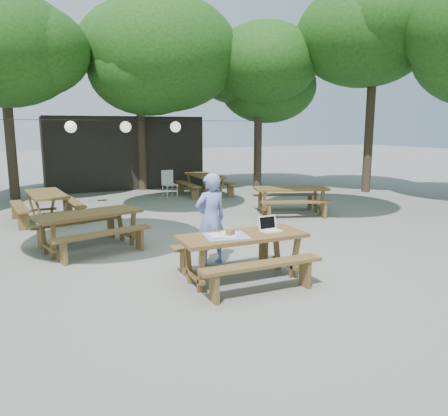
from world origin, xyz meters
TOP-DOWN VIEW (x-y plane):
  - ground at (0.00, 0.00)m, footprint 80.00×80.00m
  - pavilion at (0.50, 10.50)m, footprint 6.00×3.00m
  - main_picnic_table at (-0.03, -1.73)m, footprint 2.00×1.58m
  - picnic_table_nw at (-2.00, 1.09)m, footprint 2.25×2.02m
  - picnic_table_ne at (3.60, 2.53)m, footprint 2.30×2.09m
  - picnic_table_far_w at (-2.65, 4.23)m, footprint 1.79×2.08m
  - picnic_table_far_e at (2.63, 6.59)m, footprint 1.58×2.00m
  - woman at (-0.16, -0.75)m, footprint 0.63×0.46m
  - plastic_chair at (1.47, 7.01)m, footprint 0.50×0.50m
  - laptop at (0.48, -1.70)m, footprint 0.35×0.28m
  - tabletop_clutter at (-0.29, -1.72)m, footprint 0.73×0.65m
  - paper_lanterns at (-0.19, 6.00)m, footprint 9.00×0.34m

SIDE VIEW (x-z plane):
  - ground at x=0.00m, z-range 0.00..0.00m
  - plastic_chair at x=1.47m, z-range -0.19..0.71m
  - main_picnic_table at x=-0.03m, z-range 0.01..0.76m
  - picnic_table_nw at x=-2.00m, z-range 0.01..0.76m
  - picnic_table_ne at x=3.60m, z-range 0.01..0.76m
  - picnic_table_far_w at x=-2.65m, z-range 0.01..0.76m
  - picnic_table_far_e at x=2.63m, z-range 0.01..0.76m
  - tabletop_clutter at x=-0.29m, z-range 0.72..0.80m
  - laptop at x=0.48m, z-range 0.69..0.93m
  - woman at x=-0.16m, z-range 0.00..1.62m
  - pavilion at x=0.50m, z-range 0.00..2.80m
  - paper_lanterns at x=-0.19m, z-range 2.21..2.59m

